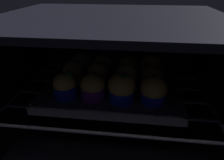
# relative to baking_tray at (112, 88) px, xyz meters

# --- Properties ---
(oven_cavity) EXTENTS (0.59, 0.47, 0.37)m
(oven_cavity) POSITION_rel_baking_tray_xyz_m (0.00, 0.04, 0.02)
(oven_cavity) COLOR black
(oven_cavity) RESTS_ON ground
(oven_rack) EXTENTS (0.55, 0.42, 0.01)m
(oven_rack) POSITION_rel_baking_tray_xyz_m (0.00, 0.00, -0.01)
(oven_rack) COLOR #42424C
(oven_rack) RESTS_ON oven_cavity
(baking_tray) EXTENTS (0.38, 0.30, 0.02)m
(baking_tray) POSITION_rel_baking_tray_xyz_m (0.00, 0.00, 0.00)
(baking_tray) COLOR #4C4C51
(baking_tray) RESTS_ON oven_rack
(muffin_row0_col0) EXTENTS (0.06, 0.06, 0.08)m
(muffin_row0_col0) POSITION_rel_baking_tray_xyz_m (-0.12, -0.07, 0.04)
(muffin_row0_col0) COLOR #1928B7
(muffin_row0_col0) RESTS_ON baking_tray
(muffin_row0_col1) EXTENTS (0.06, 0.06, 0.07)m
(muffin_row0_col1) POSITION_rel_baking_tray_xyz_m (-0.04, -0.07, 0.04)
(muffin_row0_col1) COLOR #7A238C
(muffin_row0_col1) RESTS_ON baking_tray
(muffin_row0_col2) EXTENTS (0.07, 0.07, 0.08)m
(muffin_row0_col2) POSITION_rel_baking_tray_xyz_m (0.03, -0.08, 0.04)
(muffin_row0_col2) COLOR #1928B7
(muffin_row0_col2) RESTS_ON baking_tray
(muffin_row0_col3) EXTENTS (0.07, 0.07, 0.07)m
(muffin_row0_col3) POSITION_rel_baking_tray_xyz_m (0.11, -0.07, 0.04)
(muffin_row0_col3) COLOR #1928B7
(muffin_row0_col3) RESTS_ON baking_tray
(muffin_row1_col0) EXTENTS (0.06, 0.06, 0.07)m
(muffin_row1_col0) POSITION_rel_baking_tray_xyz_m (-0.12, 0.00, 0.04)
(muffin_row1_col0) COLOR silver
(muffin_row1_col0) RESTS_ON baking_tray
(muffin_row1_col1) EXTENTS (0.06, 0.06, 0.08)m
(muffin_row1_col1) POSITION_rel_baking_tray_xyz_m (-0.04, -0.00, 0.04)
(muffin_row1_col1) COLOR red
(muffin_row1_col1) RESTS_ON baking_tray
(muffin_row1_col2) EXTENTS (0.07, 0.07, 0.07)m
(muffin_row1_col2) POSITION_rel_baking_tray_xyz_m (0.04, -0.00, 0.04)
(muffin_row1_col2) COLOR #1928B7
(muffin_row1_col2) RESTS_ON baking_tray
(muffin_row1_col3) EXTENTS (0.06, 0.06, 0.07)m
(muffin_row1_col3) POSITION_rel_baking_tray_xyz_m (0.11, -0.00, 0.04)
(muffin_row1_col3) COLOR #1928B7
(muffin_row1_col3) RESTS_ON baking_tray
(muffin_row2_col0) EXTENTS (0.06, 0.06, 0.07)m
(muffin_row2_col0) POSITION_rel_baking_tray_xyz_m (-0.11, 0.08, 0.04)
(muffin_row2_col0) COLOR #1928B7
(muffin_row2_col0) RESTS_ON baking_tray
(muffin_row2_col1) EXTENTS (0.06, 0.06, 0.07)m
(muffin_row2_col1) POSITION_rel_baking_tray_xyz_m (-0.04, 0.08, 0.04)
(muffin_row2_col1) COLOR #7A238C
(muffin_row2_col1) RESTS_ON baking_tray
(muffin_row2_col2) EXTENTS (0.06, 0.06, 0.08)m
(muffin_row2_col2) POSITION_rel_baking_tray_xyz_m (0.04, 0.08, 0.04)
(muffin_row2_col2) COLOR #0C8C84
(muffin_row2_col2) RESTS_ON baking_tray
(muffin_row2_col3) EXTENTS (0.06, 0.06, 0.08)m
(muffin_row2_col3) POSITION_rel_baking_tray_xyz_m (0.11, 0.07, 0.04)
(muffin_row2_col3) COLOR #1928B7
(muffin_row2_col3) RESTS_ON baking_tray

